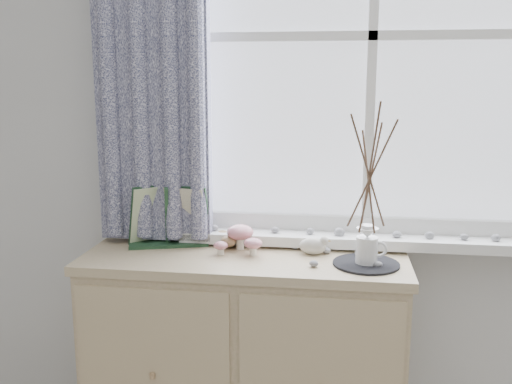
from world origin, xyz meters
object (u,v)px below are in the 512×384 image
sideboard (245,361)px  botanical_book (166,216)px  twig_pitcher (370,171)px  toadstool_cluster (241,237)px

sideboard → botanical_book: botanical_book is taller
sideboard → twig_pitcher: twig_pitcher is taller
botanical_book → twig_pitcher: bearing=-25.2°
botanical_book → toadstool_cluster: 0.30m
sideboard → botanical_book: bearing=169.0°
toadstool_cluster → twig_pitcher: bearing=-12.4°
botanical_book → sideboard: bearing=-27.9°
sideboard → botanical_book: size_ratio=3.38×
toadstool_cluster → botanical_book: bearing=178.4°
sideboard → toadstool_cluster: toadstool_cluster is taller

